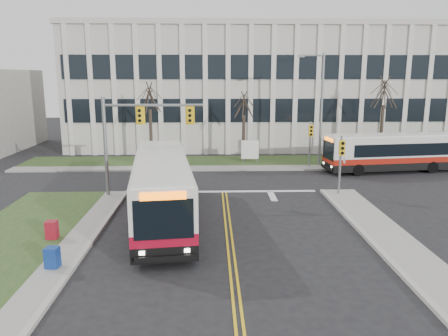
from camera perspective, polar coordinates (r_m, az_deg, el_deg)
ground at (r=20.79m, az=0.69°, el=-9.03°), size 120.00×120.00×0.00m
sidewalk_west at (r=17.32m, az=-23.16°, el=-14.31°), size 1.20×26.00×0.14m
sidewalk_east at (r=18.19m, az=26.48°, el=-13.32°), size 2.00×26.00×0.14m
sidewalk_cross at (r=35.84m, az=7.69°, el=0.02°), size 44.00×1.60×0.14m
building_lawn at (r=38.55m, az=7.03°, el=0.87°), size 44.00×5.00×0.12m
office_building at (r=49.75m, az=5.11°, el=10.30°), size 40.00×16.00×12.00m
mast_arm_signal at (r=27.17m, az=-11.89°, el=4.99°), size 6.11×0.38×6.20m
signal_pole_near at (r=27.92m, az=15.04°, el=1.38°), size 0.34×0.39×3.80m
signal_pole_far at (r=36.04m, az=11.21°, el=3.89°), size 0.34×0.39×3.80m
streetlight at (r=36.74m, az=12.38°, el=8.21°), size 2.15×0.25×9.20m
directory_sign at (r=37.56m, az=3.41°, el=2.37°), size 1.50×0.12×2.00m
tree_left at (r=37.79m, az=-9.68°, el=8.91°), size 1.80×1.80×7.70m
tree_mid at (r=37.78m, az=2.62°, el=8.10°), size 1.80×1.80×6.82m
tree_right at (r=40.24m, az=20.18°, el=9.09°), size 1.80×1.80×8.25m
bus_main at (r=22.86m, az=-8.15°, el=-2.88°), size 4.15×12.49×3.27m
bus_cross at (r=36.83m, az=21.27°, el=1.80°), size 11.07×3.76×2.90m
newspaper_box_blue at (r=18.55m, az=-21.50°, el=-11.01°), size 0.55×0.50×0.95m
newspaper_box_red at (r=21.69m, az=-21.55°, el=-7.66°), size 0.50×0.45×0.95m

